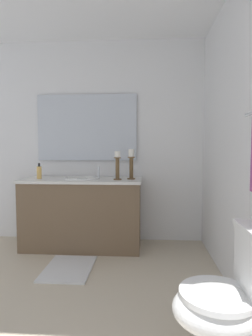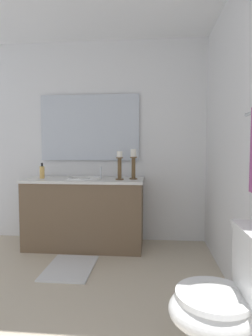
{
  "view_description": "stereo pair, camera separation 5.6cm",
  "coord_description": "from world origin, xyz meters",
  "px_view_note": "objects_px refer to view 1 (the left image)",
  "views": [
    {
      "loc": [
        2.21,
        0.69,
        1.15
      ],
      "look_at": [
        -0.02,
        0.53,
        0.99
      ],
      "focal_mm": 30.43,
      "sensor_mm": 36.0,
      "label": 1
    },
    {
      "loc": [
        2.2,
        0.74,
        1.15
      ],
      "look_at": [
        -0.02,
        0.53,
        0.99
      ],
      "focal_mm": 30.43,
      "sensor_mm": 36.0,
      "label": 2
    }
  ],
  "objects_px": {
    "vanity_cabinet": "(83,213)",
    "candle_holder_short": "(117,165)",
    "mirror": "(87,128)",
    "candle_holder_tall": "(131,163)",
    "bath_mat": "(69,268)",
    "soap_bottle": "(39,172)",
    "sink_basin": "(82,182)",
    "toilet": "(230,301)"
  },
  "relations": [
    {
      "from": "soap_bottle",
      "to": "bath_mat",
      "type": "relative_size",
      "value": 0.3
    },
    {
      "from": "candle_holder_tall",
      "to": "bath_mat",
      "type": "relative_size",
      "value": 0.57
    },
    {
      "from": "mirror",
      "to": "bath_mat",
      "type": "bearing_deg",
      "value": 0.0
    },
    {
      "from": "toilet",
      "to": "candle_holder_tall",
      "type": "bearing_deg",
      "value": -161.33
    },
    {
      "from": "bath_mat",
      "to": "sink_basin",
      "type": "bearing_deg",
      "value": 179.91
    },
    {
      "from": "mirror",
      "to": "candle_holder_short",
      "type": "height_order",
      "value": "mirror"
    },
    {
      "from": "vanity_cabinet",
      "to": "candle_holder_tall",
      "type": "bearing_deg",
      "value": 89.31
    },
    {
      "from": "sink_basin",
      "to": "toilet",
      "type": "height_order",
      "value": "sink_basin"
    },
    {
      "from": "mirror",
      "to": "bath_mat",
      "type": "relative_size",
      "value": 2.04
    },
    {
      "from": "mirror",
      "to": "bath_mat",
      "type": "height_order",
      "value": "mirror"
    },
    {
      "from": "sink_basin",
      "to": "candle_holder_tall",
      "type": "height_order",
      "value": "candle_holder_tall"
    },
    {
      "from": "vanity_cabinet",
      "to": "soap_bottle",
      "type": "bearing_deg",
      "value": -87.58
    },
    {
      "from": "vanity_cabinet",
      "to": "mirror",
      "type": "height_order",
      "value": "mirror"
    },
    {
      "from": "sink_basin",
      "to": "bath_mat",
      "type": "bearing_deg",
      "value": -0.09
    },
    {
      "from": "toilet",
      "to": "bath_mat",
      "type": "relative_size",
      "value": 1.25
    },
    {
      "from": "vanity_cabinet",
      "to": "toilet",
      "type": "xyz_separation_m",
      "value": [
        1.77,
        1.16,
        -0.03
      ]
    },
    {
      "from": "vanity_cabinet",
      "to": "soap_bottle",
      "type": "xyz_separation_m",
      "value": [
        0.02,
        -0.5,
        0.47
      ]
    },
    {
      "from": "sink_basin",
      "to": "candle_holder_tall",
      "type": "xyz_separation_m",
      "value": [
        0.01,
        0.56,
        0.22
      ]
    },
    {
      "from": "candle_holder_tall",
      "to": "soap_bottle",
      "type": "distance_m",
      "value": 1.07
    },
    {
      "from": "vanity_cabinet",
      "to": "candle_holder_tall",
      "type": "distance_m",
      "value": 0.81
    },
    {
      "from": "soap_bottle",
      "to": "toilet",
      "type": "bearing_deg",
      "value": 43.43
    },
    {
      "from": "vanity_cabinet",
      "to": "mirror",
      "type": "distance_m",
      "value": 1.04
    },
    {
      "from": "candle_holder_short",
      "to": "toilet",
      "type": "relative_size",
      "value": 0.42
    },
    {
      "from": "mirror",
      "to": "candle_holder_tall",
      "type": "distance_m",
      "value": 0.76
    },
    {
      "from": "vanity_cabinet",
      "to": "soap_bottle",
      "type": "distance_m",
      "value": 0.69
    },
    {
      "from": "candle_holder_tall",
      "to": "mirror",
      "type": "bearing_deg",
      "value": -116.95
    },
    {
      "from": "vanity_cabinet",
      "to": "candle_holder_short",
      "type": "distance_m",
      "value": 0.7
    },
    {
      "from": "vanity_cabinet",
      "to": "sink_basin",
      "type": "bearing_deg",
      "value": 90.0
    },
    {
      "from": "sink_basin",
      "to": "bath_mat",
      "type": "height_order",
      "value": "sink_basin"
    },
    {
      "from": "sink_basin",
      "to": "candle_holder_short",
      "type": "height_order",
      "value": "candle_holder_short"
    },
    {
      "from": "sink_basin",
      "to": "soap_bottle",
      "type": "xyz_separation_m",
      "value": [
        0.02,
        -0.5,
        0.11
      ]
    },
    {
      "from": "mirror",
      "to": "candle_holder_tall",
      "type": "height_order",
      "value": "mirror"
    },
    {
      "from": "candle_holder_tall",
      "to": "bath_mat",
      "type": "bearing_deg",
      "value": -42.38
    },
    {
      "from": "candle_holder_short",
      "to": "bath_mat",
      "type": "xyz_separation_m",
      "value": [
        0.55,
        -0.41,
        -0.95
      ]
    },
    {
      "from": "sink_basin",
      "to": "vanity_cabinet",
      "type": "bearing_deg",
      "value": -90.0
    },
    {
      "from": "soap_bottle",
      "to": "candle_holder_short",
      "type": "bearing_deg",
      "value": 86.35
    },
    {
      "from": "vanity_cabinet",
      "to": "candle_holder_short",
      "type": "xyz_separation_m",
      "value": [
        0.08,
        0.41,
        0.56
      ]
    },
    {
      "from": "toilet",
      "to": "bath_mat",
      "type": "distance_m",
      "value": 1.67
    },
    {
      "from": "candle_holder_tall",
      "to": "bath_mat",
      "type": "height_order",
      "value": "candle_holder_tall"
    },
    {
      "from": "mirror",
      "to": "candle_holder_short",
      "type": "distance_m",
      "value": 0.7
    },
    {
      "from": "mirror",
      "to": "candle_holder_tall",
      "type": "xyz_separation_m",
      "value": [
        0.29,
        0.56,
        -0.42
      ]
    },
    {
      "from": "candle_holder_tall",
      "to": "toilet",
      "type": "relative_size",
      "value": 0.45
    }
  ]
}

